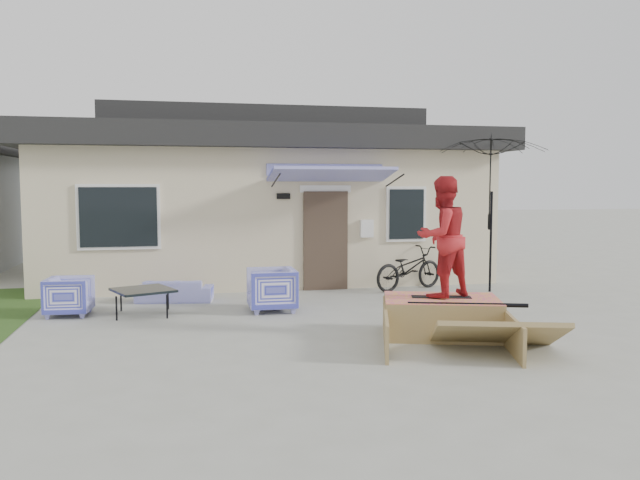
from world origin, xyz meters
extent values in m
plane|color=gray|center=(0.00, 0.00, 0.00)|extent=(90.00, 90.00, 0.00)
cube|color=beige|center=(0.00, 8.00, 1.50)|extent=(10.00, 7.00, 3.00)
cube|color=black|center=(0.00, 8.00, 3.25)|extent=(10.80, 7.80, 0.50)
cube|color=black|center=(0.00, 8.00, 3.80)|extent=(7.50, 4.50, 0.60)
cube|color=#423327|center=(1.00, 4.46, 1.05)|extent=(0.95, 0.08, 2.10)
cube|color=white|center=(-3.20, 4.47, 1.60)|extent=(1.60, 0.06, 1.30)
cube|color=white|center=(2.80, 4.47, 1.60)|extent=(0.90, 0.06, 1.20)
cube|color=#2E34B4|center=(1.00, 3.95, 2.45)|extent=(2.50, 1.09, 0.29)
imported|color=#2E34B4|center=(-2.14, 3.73, 0.28)|extent=(1.49, 0.64, 0.56)
imported|color=#2E34B4|center=(-3.88, 2.72, 0.37)|extent=(0.72, 0.76, 0.74)
imported|color=#2E34B4|center=(-0.45, 2.39, 0.42)|extent=(0.78, 0.83, 0.85)
cube|color=black|center=(-2.65, 2.54, 0.22)|extent=(1.19, 1.19, 0.45)
imported|color=black|center=(2.72, 4.06, 0.57)|extent=(1.87, 1.24, 1.13)
cylinder|color=black|center=(4.31, 3.48, 1.05)|extent=(0.05, 0.05, 2.10)
imported|color=black|center=(4.31, 3.48, 1.75)|extent=(2.63, 2.51, 0.90)
cube|color=black|center=(1.77, 0.06, 0.58)|extent=(0.90, 0.45, 0.05)
imported|color=#B21F23|center=(1.77, 0.06, 1.50)|extent=(1.04, 0.92, 1.78)
camera|label=1|loc=(-1.98, -8.71, 2.22)|focal=35.83mm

